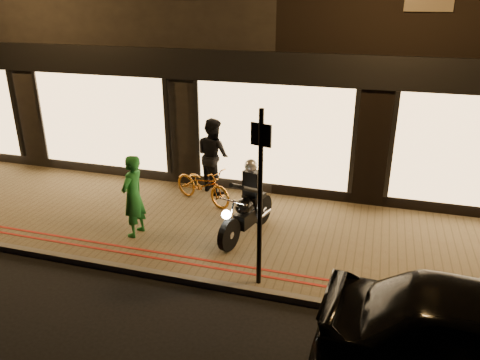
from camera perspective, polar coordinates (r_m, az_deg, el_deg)
name	(u,v)px	position (r m, az deg, el deg)	size (l,w,h in m)	color
ground	(218,290)	(8.16, -2.75, -13.25)	(90.00, 90.00, 0.00)	black
sidewalk	(249,233)	(9.75, 1.15, -6.48)	(50.00, 4.00, 0.12)	brown
kerb_stone	(219,285)	(8.17, -2.64, -12.71)	(50.00, 0.14, 0.12)	#59544C
red_kerb_lines	(228,267)	(8.52, -1.52, -10.54)	(50.00, 0.26, 0.01)	maroon
building_row	(312,8)	(15.44, 8.74, 19.99)	(48.00, 10.11, 8.50)	black
motorcycle	(248,207)	(9.29, 0.94, -3.34)	(0.77, 1.91, 1.59)	black
sign_post	(260,192)	(7.32, 2.47, -1.44)	(0.34, 0.13, 3.00)	black
bicycle_gold	(203,185)	(10.86, -4.56, -0.59)	(0.58, 1.66, 0.87)	#C67A23
person_green	(133,196)	(9.46, -12.90, -1.94)	(0.61, 0.40, 1.68)	#1F772D
person_dark	(213,155)	(11.33, -3.29, 3.02)	(0.89, 0.69, 1.83)	black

